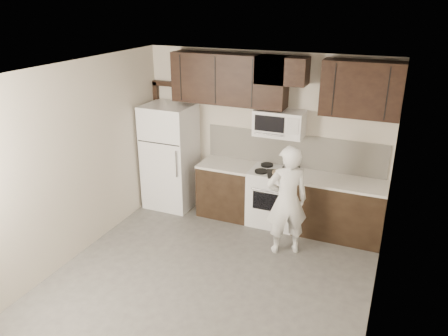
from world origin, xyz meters
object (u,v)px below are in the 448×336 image
Objects in this scene: stove at (274,197)px; person at (287,201)px; refrigerator at (170,156)px; microwave at (279,123)px.

stove is 0.94m from person.
refrigerator is at bearing -46.23° from person.
microwave is 0.47× the size of person.
refrigerator is 1.11× the size of person.
microwave is 2.00m from refrigerator.
person is (2.26, -0.72, -0.09)m from refrigerator.
microwave is at bearing 90.10° from stove.
microwave is at bearing -93.80° from person.
refrigerator is 2.37m from person.
person is at bearing -17.67° from refrigerator.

